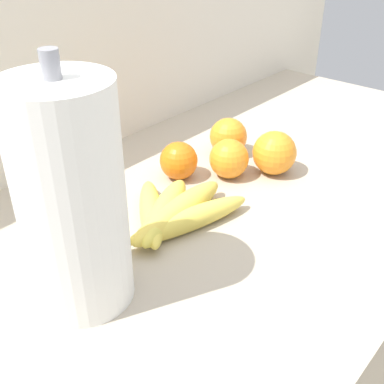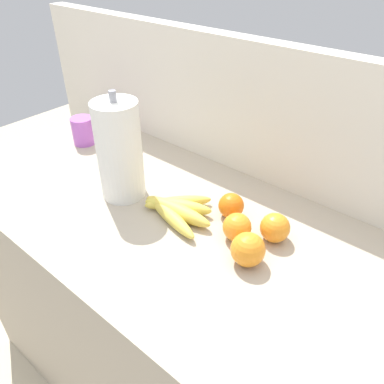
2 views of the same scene
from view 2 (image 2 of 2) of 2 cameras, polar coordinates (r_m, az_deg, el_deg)
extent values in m
cube|color=#ADA08C|center=(1.34, -0.93, -19.90)|extent=(1.58, 0.65, 0.89)
cube|color=silver|center=(1.39, 8.65, -5.58)|extent=(1.98, 0.06, 1.30)
ellipsoid|color=#E1C74C|center=(1.02, -3.24, -3.63)|extent=(0.22, 0.09, 0.04)
ellipsoid|color=#E3C64C|center=(1.03, -2.28, -2.86)|extent=(0.22, 0.06, 0.04)
ellipsoid|color=#DCCA4C|center=(1.05, -2.13, -2.16)|extent=(0.19, 0.12, 0.04)
ellipsoid|color=#E2C94C|center=(1.07, -2.08, -1.57)|extent=(0.15, 0.17, 0.04)
sphere|color=orange|center=(0.97, 12.34, -5.25)|extent=(0.08, 0.08, 0.08)
sphere|color=orange|center=(1.03, 5.90, -2.05)|extent=(0.07, 0.07, 0.07)
sphere|color=orange|center=(0.90, 8.38, -8.53)|extent=(0.08, 0.08, 0.08)
sphere|color=orange|center=(0.96, 6.77, -5.26)|extent=(0.07, 0.07, 0.07)
cylinder|color=white|center=(1.08, -10.83, 6.05)|extent=(0.13, 0.13, 0.29)
cylinder|color=gray|center=(1.07, -10.92, 6.75)|extent=(0.02, 0.02, 0.32)
cylinder|color=#AB56BF|center=(1.45, -16.03, 8.83)|extent=(0.08, 0.08, 0.10)
camera|label=1|loc=(1.05, -40.50, 14.85)|focal=43.99mm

